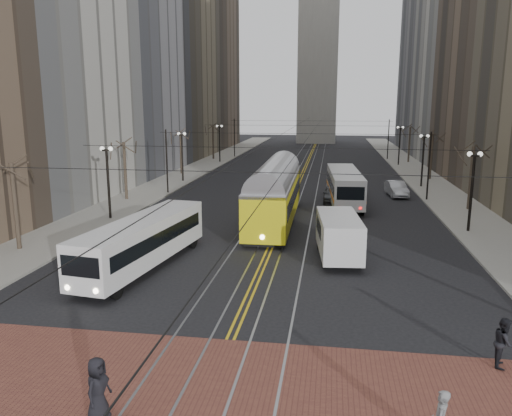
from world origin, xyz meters
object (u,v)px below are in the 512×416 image
(rear_bus, at_px, (344,188))
(pedestrian_a, at_px, (98,389))
(sedan_grey, at_px, (333,194))
(sedan_silver, at_px, (396,189))
(streetcar, at_px, (275,199))
(pedestrian_c, at_px, (504,342))
(cargo_van, at_px, (339,238))
(transit_bus, at_px, (143,244))

(rear_bus, bearing_deg, pedestrian_a, -106.62)
(sedan_grey, relative_size, sedan_silver, 0.99)
(streetcar, distance_m, rear_bus, 9.74)
(sedan_grey, bearing_deg, pedestrian_c, -78.99)
(pedestrian_c, bearing_deg, cargo_van, 41.74)
(cargo_van, height_order, pedestrian_c, cargo_van)
(cargo_van, relative_size, sedan_silver, 1.30)
(rear_bus, relative_size, sedan_silver, 2.59)
(transit_bus, bearing_deg, streetcar, 71.66)
(cargo_van, xyz_separation_m, pedestrian_c, (5.66, -11.81, -0.40))
(streetcar, distance_m, cargo_van, 10.17)
(cargo_van, relative_size, pedestrian_c, 3.28)
(rear_bus, relative_size, cargo_van, 1.99)
(pedestrian_c, bearing_deg, sedan_grey, 27.59)
(rear_bus, height_order, pedestrian_a, rear_bus)
(sedan_silver, bearing_deg, transit_bus, -130.13)
(rear_bus, relative_size, pedestrian_c, 6.54)
(cargo_van, bearing_deg, pedestrian_a, -118.76)
(sedan_grey, xyz_separation_m, pedestrian_c, (5.99, -29.56, 0.15))
(streetcar, xyz_separation_m, pedestrian_a, (-2.33, -25.75, -0.90))
(cargo_van, bearing_deg, transit_bus, -168.61)
(streetcar, height_order, pedestrian_a, streetcar)
(streetcar, xyz_separation_m, rear_bus, (5.50, 8.03, -0.33))
(rear_bus, bearing_deg, cargo_van, -95.85)
(transit_bus, relative_size, pedestrian_c, 6.30)
(rear_bus, bearing_deg, sedan_silver, 39.01)
(transit_bus, xyz_separation_m, pedestrian_c, (16.61, -8.44, -0.51))
(rear_bus, xyz_separation_m, sedan_grey, (-1.00, 0.78, -0.78))
(transit_bus, bearing_deg, rear_bus, 68.36)
(transit_bus, relative_size, sedan_grey, 2.52)
(transit_bus, xyz_separation_m, streetcar, (6.12, 12.31, 0.45))
(cargo_van, height_order, pedestrian_a, cargo_van)
(sedan_silver, bearing_deg, sedan_grey, -153.23)
(cargo_van, bearing_deg, streetcar, 112.65)
(cargo_van, bearing_deg, sedan_silver, 68.96)
(rear_bus, relative_size, sedan_grey, 2.62)
(rear_bus, distance_m, pedestrian_c, 29.22)
(transit_bus, height_order, pedestrian_a, transit_bus)
(sedan_grey, bearing_deg, pedestrian_a, -101.61)
(sedan_grey, bearing_deg, cargo_van, -89.39)
(rear_bus, height_order, pedestrian_c, rear_bus)
(transit_bus, height_order, streetcar, streetcar)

